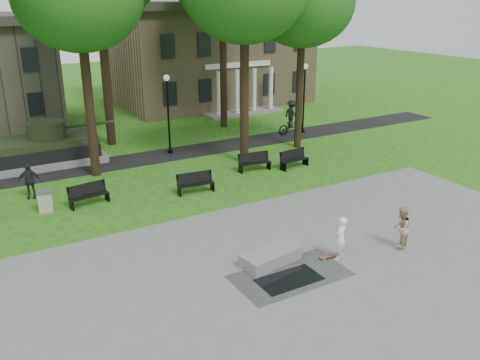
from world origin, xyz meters
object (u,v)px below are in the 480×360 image
at_px(friend_watching, 401,228).
at_px(trash_bin, 45,201).
at_px(concrete_block, 270,257).
at_px(skateboarder, 341,238).
at_px(park_bench_0, 88,194).
at_px(cyclist, 291,120).

relative_size(friend_watching, trash_bin, 1.70).
bearing_deg(concrete_block, trash_bin, 124.09).
bearing_deg(friend_watching, skateboarder, -36.23).
bearing_deg(park_bench_0, skateboarder, -64.73).
relative_size(concrete_block, friend_watching, 1.35).
relative_size(concrete_block, trash_bin, 2.29).
distance_m(concrete_block, trash_bin, 10.79).
xyz_separation_m(concrete_block, skateboarder, (2.33, -1.01, 0.59)).
height_order(friend_watching, park_bench_0, friend_watching).
xyz_separation_m(cyclist, trash_bin, (-17.28, -5.54, -0.47)).
height_order(cyclist, trash_bin, cyclist).
height_order(concrete_block, trash_bin, trash_bin).
relative_size(cyclist, park_bench_0, 1.27).
xyz_separation_m(concrete_block, cyclist, (11.23, 14.47, 0.71)).
height_order(concrete_block, friend_watching, friend_watching).
bearing_deg(trash_bin, skateboarder, -49.90).
bearing_deg(cyclist, friend_watching, 151.89).
bearing_deg(concrete_block, skateboarder, -23.46).
bearing_deg(friend_watching, concrete_block, -42.52).
bearing_deg(park_bench_0, trash_bin, 164.29).
relative_size(skateboarder, park_bench_0, 0.88).
height_order(skateboarder, park_bench_0, skateboarder).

